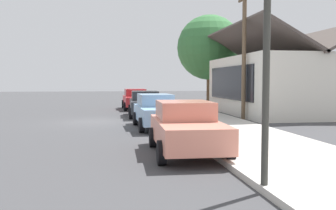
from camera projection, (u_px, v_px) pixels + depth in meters
ground_plane at (99, 122)px, 20.09m from camera, size 120.00×120.00×0.00m
sidewalk_curb at (198, 119)px, 20.97m from camera, size 60.00×4.20×0.16m
car_cherry at (136, 99)px, 28.90m from camera, size 4.82×2.05×1.59m
car_charcoal at (145, 103)px, 23.04m from camera, size 4.88×2.20×1.59m
car_skyblue at (156, 111)px, 17.40m from camera, size 4.65×2.01×1.59m
car_coral at (186, 127)px, 11.23m from camera, size 4.37×2.16×1.59m
storefront_building at (281, 84)px, 24.69m from camera, size 10.74×7.42×5.84m
shade_tree at (209, 48)px, 31.74m from camera, size 5.58×5.58×7.90m
traffic_light_main at (214, 14)px, 6.93m from camera, size 0.37×2.79×5.20m
utility_pole_wooden at (244, 51)px, 20.94m from camera, size 1.80×0.24×7.50m
fire_hydrant_red at (160, 105)px, 26.35m from camera, size 0.22×0.22×0.71m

